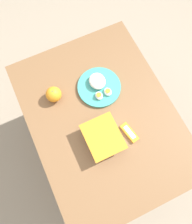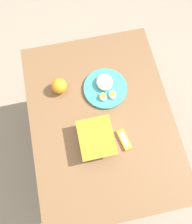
% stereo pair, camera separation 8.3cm
% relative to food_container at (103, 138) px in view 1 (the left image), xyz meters
% --- Properties ---
extents(ground_plane, '(10.00, 10.00, 0.00)m').
position_rel_food_container_xyz_m(ground_plane, '(0.11, -0.05, -0.80)').
color(ground_plane, gray).
extents(table, '(1.06, 0.79, 0.76)m').
position_rel_food_container_xyz_m(table, '(0.11, -0.05, -0.13)').
color(table, brown).
rests_on(table, ground_plane).
extents(food_container, '(0.21, 0.18, 0.09)m').
position_rel_food_container_xyz_m(food_container, '(0.00, 0.00, 0.00)').
color(food_container, white).
rests_on(food_container, table).
extents(orange_fruit, '(0.09, 0.09, 0.09)m').
position_rel_food_container_xyz_m(orange_fruit, '(0.33, 0.14, 0.01)').
color(orange_fruit, orange).
rests_on(orange_fruit, table).
extents(rice_plate, '(0.25, 0.25, 0.06)m').
position_rel_food_container_xyz_m(rice_plate, '(0.28, -0.11, -0.02)').
color(rice_plate, teal).
rests_on(rice_plate, table).
extents(candy_bar, '(0.12, 0.06, 0.02)m').
position_rel_food_container_xyz_m(candy_bar, '(-0.03, -0.15, -0.03)').
color(candy_bar, orange).
rests_on(candy_bar, table).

